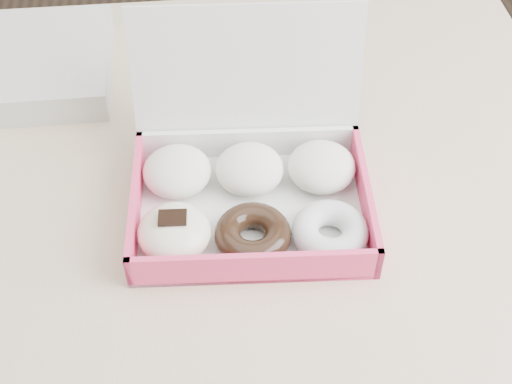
{
  "coord_description": "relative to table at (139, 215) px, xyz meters",
  "views": [
    {
      "loc": [
        0.1,
        -0.65,
        1.4
      ],
      "look_at": [
        0.15,
        -0.08,
        0.78
      ],
      "focal_mm": 50.0,
      "sensor_mm": 36.0,
      "label": 1
    }
  ],
  "objects": [
    {
      "name": "table",
      "position": [
        0.0,
        0.0,
        0.0
      ],
      "size": [
        1.2,
        0.8,
        0.75
      ],
      "color": "tan",
      "rests_on": "ground"
    },
    {
      "name": "newspapers",
      "position": [
        -0.17,
        0.21,
        0.1
      ],
      "size": [
        0.28,
        0.23,
        0.04
      ],
      "primitive_type": "cube",
      "rotation": [
        0.0,
        0.0,
        0.01
      ],
      "color": "silver",
      "rests_on": "table"
    },
    {
      "name": "donut_box",
      "position": [
        0.14,
        -0.07,
        0.11
      ],
      "size": [
        0.29,
        0.26,
        0.2
      ],
      "rotation": [
        0.0,
        0.0,
        -0.05
      ],
      "color": "silver",
      "rests_on": "table"
    }
  ]
}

